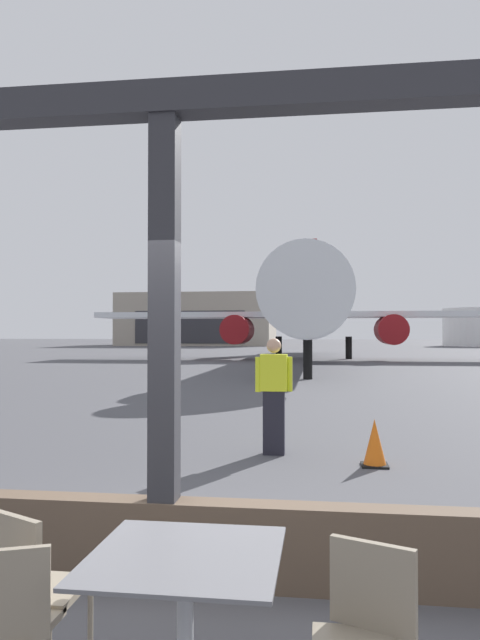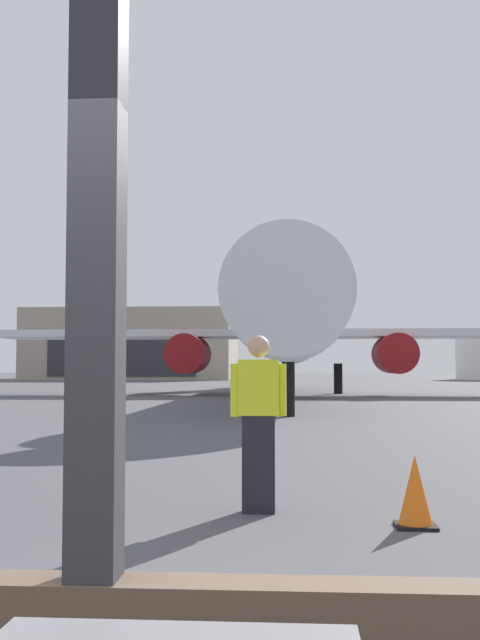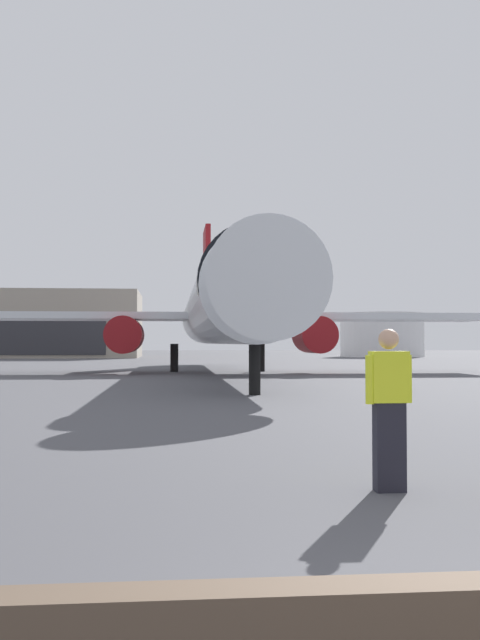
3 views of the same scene
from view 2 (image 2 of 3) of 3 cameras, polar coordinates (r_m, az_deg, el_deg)
The scene contains 6 objects.
ground_plane at distance 43.12m, azimuth 2.91°, elevation -5.23°, with size 220.00×220.00×0.00m, color #4C4C51.
window_frame at distance 3.20m, azimuth -10.46°, elevation -5.48°, with size 9.04×0.24×3.68m.
airplane at distance 37.06m, azimuth 3.70°, elevation -0.47°, with size 29.24×36.86×10.05m.
ground_crew_worker at distance 7.79m, azimuth 1.37°, elevation -7.31°, with size 0.55×0.22×1.74m.
traffic_cone at distance 7.32m, azimuth 12.64°, elevation -12.18°, with size 0.36×0.36×0.65m.
distant_hangar at distance 83.23m, azimuth -7.67°, elevation -1.82°, with size 20.92×12.99×7.17m.
Camera 2 is at (0.79, -3.09, 1.44)m, focal length 43.93 mm.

